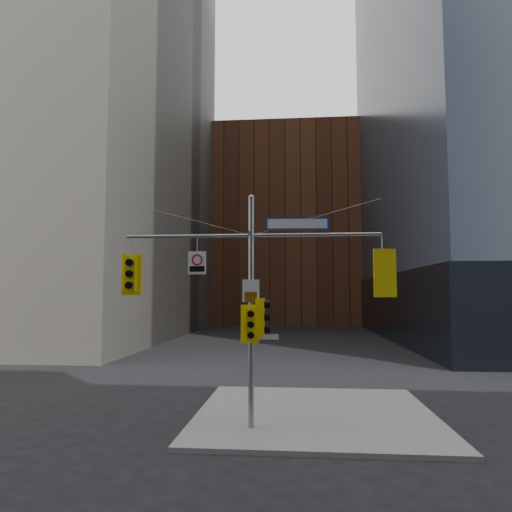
% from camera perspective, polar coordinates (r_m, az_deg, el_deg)
% --- Properties ---
extents(ground, '(160.00, 160.00, 0.00)m').
position_cam_1_polar(ground, '(12.87, -1.58, -23.67)').
color(ground, black).
rests_on(ground, ground).
extents(sidewalk_corner, '(8.00, 8.00, 0.15)m').
position_cam_1_polar(sidewalk_corner, '(16.62, 7.38, -19.00)').
color(sidewalk_corner, gray).
rests_on(sidewalk_corner, ground).
extents(brick_midrise, '(26.00, 20.00, 28.00)m').
position_cam_1_polar(brick_midrise, '(70.80, 3.86, 3.18)').
color(brick_midrise, brown).
rests_on(brick_midrise, ground).
extents(signal_assembly, '(8.00, 0.80, 7.30)m').
position_cam_1_polar(signal_assembly, '(14.17, -0.61, -3.78)').
color(signal_assembly, gray).
rests_on(signal_assembly, ground).
extents(traffic_light_west_arm, '(0.63, 0.55, 1.33)m').
position_cam_1_polar(traffic_light_west_arm, '(15.07, -15.41, -2.21)').
color(traffic_light_west_arm, yellow).
rests_on(traffic_light_west_arm, ground).
extents(traffic_light_east_arm, '(0.69, 0.60, 1.45)m').
position_cam_1_polar(traffic_light_east_arm, '(14.35, 15.56, -2.08)').
color(traffic_light_east_arm, yellow).
rests_on(traffic_light_east_arm, ground).
extents(traffic_light_pole_side, '(0.44, 0.38, 1.15)m').
position_cam_1_polar(traffic_light_pole_side, '(14.16, 0.73, -7.64)').
color(traffic_light_pole_side, yellow).
rests_on(traffic_light_pole_side, ground).
extents(traffic_light_pole_front, '(0.56, 0.49, 1.17)m').
position_cam_1_polar(traffic_light_pole_front, '(13.93, -0.72, -8.52)').
color(traffic_light_pole_front, yellow).
rests_on(traffic_light_pole_front, ground).
extents(street_sign_blade, '(1.97, 0.16, 0.38)m').
position_cam_1_polar(street_sign_blade, '(14.27, 5.20, 4.03)').
color(street_sign_blade, '#0F4090').
rests_on(street_sign_blade, ground).
extents(regulatory_sign_arm, '(0.58, 0.10, 0.72)m').
position_cam_1_polar(regulatory_sign_arm, '(14.45, -7.38, -0.76)').
color(regulatory_sign_arm, silver).
rests_on(regulatory_sign_arm, ground).
extents(regulatory_sign_pole, '(0.52, 0.10, 0.69)m').
position_cam_1_polar(regulatory_sign_pole, '(14.05, -0.65, -4.43)').
color(regulatory_sign_pole, silver).
rests_on(regulatory_sign_pole, ground).
extents(street_blade_ew, '(0.78, 0.12, 0.16)m').
position_cam_1_polar(street_blade_ew, '(14.19, 1.23, -10.09)').
color(street_blade_ew, silver).
rests_on(street_blade_ew, ground).
extents(street_blade_ns, '(0.12, 0.73, 0.15)m').
position_cam_1_polar(street_blade_ns, '(14.69, -0.43, -10.54)').
color(street_blade_ns, '#145926').
rests_on(street_blade_ns, ground).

